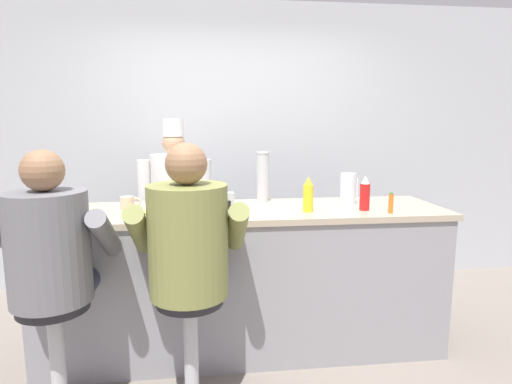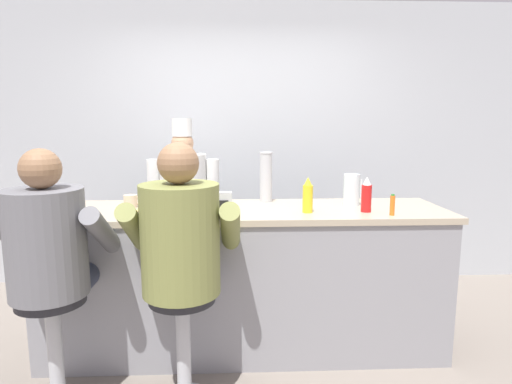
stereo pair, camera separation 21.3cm
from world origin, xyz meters
TOP-DOWN VIEW (x-y plane):
  - ground_plane at (0.00, 0.00)m, footprint 20.00×20.00m
  - wall_back at (0.00, 1.71)m, footprint 10.00×0.06m
  - diner_counter at (0.00, 0.36)m, footprint 2.74×0.72m
  - ketchup_bottle_red at (0.80, 0.22)m, footprint 0.07×0.07m
  - mustard_bottle_yellow at (0.41, 0.22)m, footprint 0.07×0.07m
  - hot_sauce_bottle_orange at (0.93, 0.11)m, footprint 0.03×0.03m
  - water_pitcher_clear at (0.76, 0.45)m, footprint 0.13×0.11m
  - breakfast_plate at (-0.64, 0.19)m, footprint 0.24×0.24m
  - cereal_bowl at (-0.42, 0.42)m, footprint 0.15×0.15m
  - coffee_mug_blue at (-0.18, 0.38)m, footprint 0.13×0.09m
  - coffee_mug_tan at (-0.78, 0.45)m, footprint 0.14×0.09m
  - cup_stack_steel at (0.17, 0.62)m, footprint 0.10×0.10m
  - napkin_dispenser_chrome at (-0.13, 0.17)m, footprint 0.11×0.07m
  - diner_seated_grey at (-1.06, -0.22)m, footprint 0.62×0.61m
  - diner_seated_olive at (-0.35, -0.22)m, footprint 0.64×0.63m
  - cook_in_whites_near at (-0.52, 1.26)m, footprint 0.63×0.40m

SIDE VIEW (x-z plane):
  - ground_plane at x=0.00m, z-range 0.00..0.00m
  - diner_counter at x=0.00m, z-range 0.00..1.00m
  - cook_in_whites_near at x=-0.52m, z-range 0.08..1.69m
  - diner_seated_grey at x=-1.06m, z-range 0.17..1.62m
  - diner_seated_olive at x=-0.35m, z-range 0.17..1.65m
  - breakfast_plate at x=-0.64m, z-range 0.99..1.03m
  - cereal_bowl at x=-0.42m, z-range 1.00..1.05m
  - coffee_mug_tan at x=-0.78m, z-range 1.00..1.08m
  - coffee_mug_blue at x=-0.18m, z-range 1.00..1.08m
  - hot_sauce_bottle_orange at x=0.93m, z-range 1.00..1.13m
  - napkin_dispenser_chrome at x=-0.13m, z-range 1.00..1.14m
  - ketchup_bottle_red at x=0.80m, z-range 0.99..1.22m
  - mustard_bottle_yellow at x=0.41m, z-range 0.99..1.22m
  - water_pitcher_clear at x=0.76m, z-range 1.00..1.22m
  - cup_stack_steel at x=0.17m, z-range 1.00..1.36m
  - wall_back at x=0.00m, z-range 0.00..2.70m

